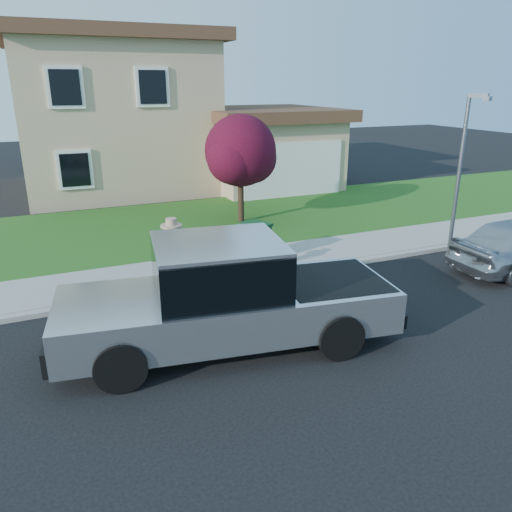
{
  "coord_description": "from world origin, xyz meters",
  "views": [
    {
      "loc": [
        -3.5,
        -7.9,
        4.79
      ],
      "look_at": [
        0.61,
        1.5,
        1.2
      ],
      "focal_mm": 35.0,
      "sensor_mm": 36.0,
      "label": 1
    }
  ],
  "objects_px": {
    "pickup_truck": "(226,298)",
    "woman": "(174,263)",
    "ornamental_tree": "(241,154)",
    "street_lamp": "(461,171)",
    "trash_bin": "(255,241)"
  },
  "relations": [
    {
      "from": "pickup_truck",
      "to": "woman",
      "type": "distance_m",
      "value": 2.42
    },
    {
      "from": "woman",
      "to": "trash_bin",
      "type": "height_order",
      "value": "woman"
    },
    {
      "from": "pickup_truck",
      "to": "woman",
      "type": "bearing_deg",
      "value": 107.67
    },
    {
      "from": "ornamental_tree",
      "to": "trash_bin",
      "type": "height_order",
      "value": "ornamental_tree"
    },
    {
      "from": "woman",
      "to": "ornamental_tree",
      "type": "distance_m",
      "value": 6.92
    },
    {
      "from": "street_lamp",
      "to": "ornamental_tree",
      "type": "bearing_deg",
      "value": 100.72
    },
    {
      "from": "pickup_truck",
      "to": "woman",
      "type": "relative_size",
      "value": 3.36
    },
    {
      "from": "ornamental_tree",
      "to": "street_lamp",
      "type": "xyz_separation_m",
      "value": [
        3.8,
        -6.06,
        0.11
      ]
    },
    {
      "from": "woman",
      "to": "ornamental_tree",
      "type": "relative_size",
      "value": 0.53
    },
    {
      "from": "pickup_truck",
      "to": "street_lamp",
      "type": "bearing_deg",
      "value": 22.52
    },
    {
      "from": "ornamental_tree",
      "to": "trash_bin",
      "type": "distance_m",
      "value": 4.57
    },
    {
      "from": "trash_bin",
      "to": "street_lamp",
      "type": "distance_m",
      "value": 5.75
    },
    {
      "from": "pickup_truck",
      "to": "street_lamp",
      "type": "xyz_separation_m",
      "value": [
        7.31,
        1.83,
        1.6
      ]
    },
    {
      "from": "trash_bin",
      "to": "street_lamp",
      "type": "bearing_deg",
      "value": -43.48
    },
    {
      "from": "woman",
      "to": "street_lamp",
      "type": "xyz_separation_m",
      "value": [
        7.69,
        -0.56,
        1.65
      ]
    }
  ]
}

